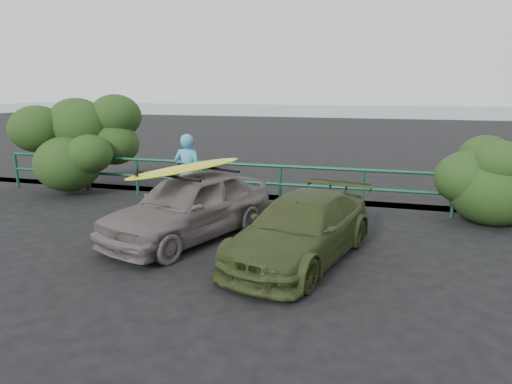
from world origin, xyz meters
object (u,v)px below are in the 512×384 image
sedan (190,206)px  man (188,172)px  guardrail (242,183)px  surfboard (188,168)px  olive_vehicle (301,229)px

sedan → man: bearing=134.7°
guardrail → sedan: size_ratio=3.67×
man → sedan: bearing=111.8°
man → surfboard: (0.91, -1.96, 0.48)m
sedan → man: size_ratio=2.07×
surfboard → olive_vehicle: bearing=6.9°
sedan → guardrail: bearing=107.2°
guardrail → olive_vehicle: (2.17, -3.47, 0.02)m
guardrail → olive_vehicle: bearing=-58.0°
sedan → surfboard: bearing=-70.2°
sedan → olive_vehicle: bearing=6.9°
guardrail → surfboard: 3.07m
olive_vehicle → surfboard: surfboard is taller
surfboard → man: bearing=134.7°
guardrail → olive_vehicle: 4.09m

